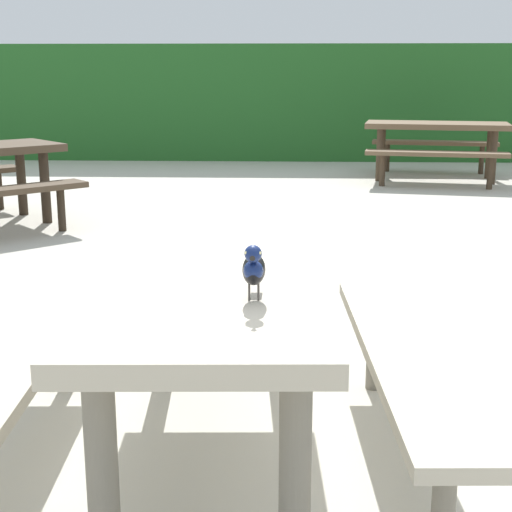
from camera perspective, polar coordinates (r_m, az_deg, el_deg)
The scene contains 5 objects.
ground_plane at distance 2.90m, azimuth 3.30°, elevation -15.58°, with size 60.00×60.00×0.00m, color beige.
hedge_wall at distance 12.57m, azimuth 2.73°, elevation 11.47°, with size 28.00×1.30×1.78m, color #235B23.
picnic_table_foreground at distance 2.74m, azimuth -3.38°, elevation -4.62°, with size 1.76×1.83×0.74m.
bird_grackle at distance 2.28m, azimuth -0.17°, elevation -0.90°, with size 0.07×0.29×0.18m.
picnic_table_mid_right at distance 10.23m, azimuth 13.35°, elevation 8.68°, with size 1.97×1.94×0.74m.
Camera 1 is at (-0.05, -2.52, 1.43)m, focal length 53.38 mm.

